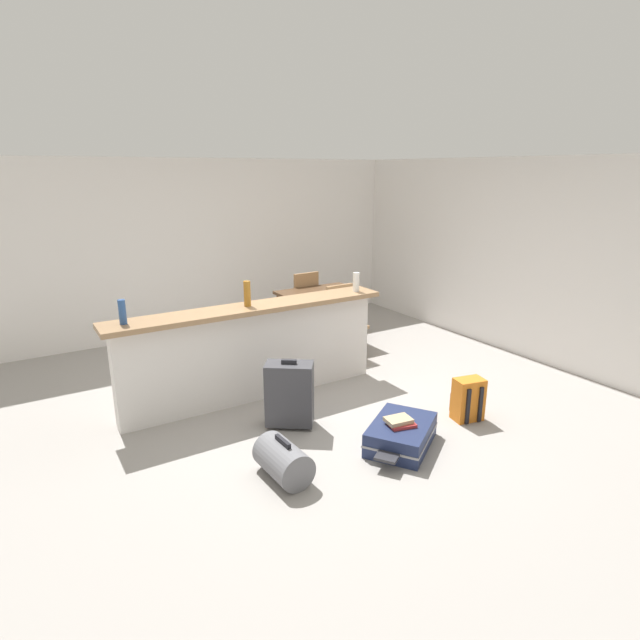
# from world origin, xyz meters

# --- Properties ---
(ground_plane) EXTENTS (13.00, 13.00, 0.05)m
(ground_plane) POSITION_xyz_m (0.00, 0.00, -0.03)
(ground_plane) COLOR gray
(wall_back) EXTENTS (6.60, 0.10, 2.50)m
(wall_back) POSITION_xyz_m (0.00, 3.05, 1.25)
(wall_back) COLOR silver
(wall_back) RESTS_ON ground_plane
(wall_right) EXTENTS (0.10, 6.00, 2.50)m
(wall_right) POSITION_xyz_m (3.05, 0.30, 1.25)
(wall_right) COLOR silver
(wall_right) RESTS_ON ground_plane
(partition_half_wall) EXTENTS (2.80, 0.20, 0.96)m
(partition_half_wall) POSITION_xyz_m (-0.51, 0.42, 0.48)
(partition_half_wall) COLOR silver
(partition_half_wall) RESTS_ON ground_plane
(bar_countertop) EXTENTS (2.96, 0.40, 0.05)m
(bar_countertop) POSITION_xyz_m (-0.51, 0.42, 0.99)
(bar_countertop) COLOR #93704C
(bar_countertop) RESTS_ON partition_half_wall
(bottle_blue) EXTENTS (0.07, 0.07, 0.22)m
(bottle_blue) POSITION_xyz_m (-1.75, 0.43, 1.12)
(bottle_blue) COLOR #284C89
(bottle_blue) RESTS_ON bar_countertop
(bottle_amber) EXTENTS (0.07, 0.07, 0.26)m
(bottle_amber) POSITION_xyz_m (-0.55, 0.43, 1.14)
(bottle_amber) COLOR #9E661E
(bottle_amber) RESTS_ON bar_countertop
(bottle_white) EXTENTS (0.07, 0.07, 0.22)m
(bottle_white) POSITION_xyz_m (0.77, 0.38, 1.12)
(bottle_white) COLOR silver
(bottle_white) RESTS_ON bar_countertop
(dining_table) EXTENTS (1.10, 0.80, 0.74)m
(dining_table) POSITION_xyz_m (1.04, 1.54, 0.65)
(dining_table) COLOR #4C331E
(dining_table) RESTS_ON ground_plane
(dining_chair_near_partition) EXTENTS (0.42, 0.42, 0.93)m
(dining_chair_near_partition) POSITION_xyz_m (1.01, 0.97, 0.52)
(dining_chair_near_partition) COLOR #9E754C
(dining_chair_near_partition) RESTS_ON ground_plane
(dining_chair_far_side) EXTENTS (0.41, 0.41, 0.93)m
(dining_chair_far_side) POSITION_xyz_m (1.04, 2.08, 0.52)
(dining_chair_far_side) COLOR #9E754C
(dining_chair_far_side) RESTS_ON ground_plane
(suitcase_flat_navy) EXTENTS (0.87, 0.79, 0.22)m
(suitcase_flat_navy) POSITION_xyz_m (0.16, -1.18, 0.11)
(suitcase_flat_navy) COLOR #1E284C
(suitcase_flat_navy) RESTS_ON ground_plane
(suitcase_upright_charcoal) EXTENTS (0.50, 0.45, 0.67)m
(suitcase_upright_charcoal) POSITION_xyz_m (-0.50, -0.34, 0.33)
(suitcase_upright_charcoal) COLOR #38383D
(suitcase_upright_charcoal) RESTS_ON ground_plane
(duffel_bag_grey) EXTENTS (0.32, 0.49, 0.34)m
(duffel_bag_grey) POSITION_xyz_m (-0.95, -1.07, 0.15)
(duffel_bag_grey) COLOR slate
(duffel_bag_grey) RESTS_ON ground_plane
(backpack_orange) EXTENTS (0.31, 0.29, 0.42)m
(backpack_orange) POSITION_xyz_m (1.04, -1.12, 0.20)
(backpack_orange) COLOR orange
(backpack_orange) RESTS_ON ground_plane
(book_stack) EXTENTS (0.26, 0.23, 0.06)m
(book_stack) POSITION_xyz_m (0.12, -1.20, 0.25)
(book_stack) COLOR #AD2D2D
(book_stack) RESTS_ON suitcase_flat_navy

